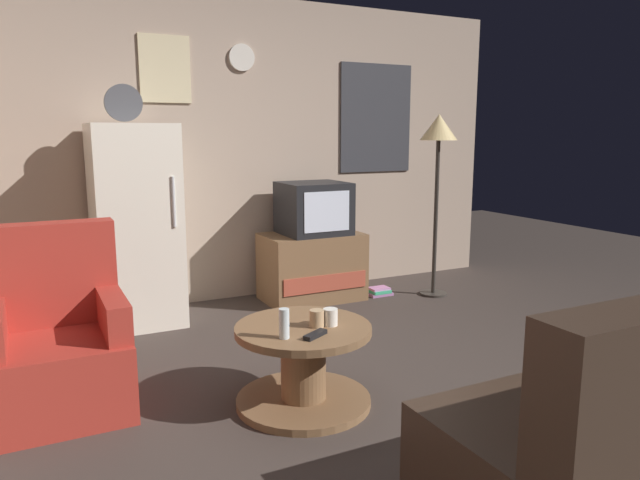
{
  "coord_description": "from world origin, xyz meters",
  "views": [
    {
      "loc": [
        -1.64,
        -2.45,
        1.43
      ],
      "look_at": [
        0.04,
        0.9,
        0.75
      ],
      "focal_mm": 33.13,
      "sensor_mm": 36.0,
      "label": 1
    }
  ],
  "objects_px": {
    "crt_tv": "(314,208)",
    "remote_control": "(315,335)",
    "tv_stand": "(312,267)",
    "standing_lamp": "(438,142)",
    "coffee_table": "(303,365)",
    "wine_glass": "(284,323)",
    "armchair": "(57,346)",
    "mug_ceramic_white": "(330,317)",
    "book_stack": "(379,291)",
    "mug_ceramic_tan": "(317,318)",
    "fridge": "(136,225)"
  },
  "relations": [
    {
      "from": "tv_stand",
      "to": "standing_lamp",
      "type": "height_order",
      "value": "standing_lamp"
    },
    {
      "from": "crt_tv",
      "to": "mug_ceramic_tan",
      "type": "relative_size",
      "value": 6.0
    },
    {
      "from": "mug_ceramic_tan",
      "to": "coffee_table",
      "type": "bearing_deg",
      "value": 140.9
    },
    {
      "from": "coffee_table",
      "to": "remote_control",
      "type": "relative_size",
      "value": 4.8
    },
    {
      "from": "remote_control",
      "to": "book_stack",
      "type": "xyz_separation_m",
      "value": [
        1.54,
        1.84,
        -0.42
      ]
    },
    {
      "from": "wine_glass",
      "to": "mug_ceramic_white",
      "type": "bearing_deg",
      "value": 13.93
    },
    {
      "from": "mug_ceramic_tan",
      "to": "armchair",
      "type": "distance_m",
      "value": 1.37
    },
    {
      "from": "book_stack",
      "to": "standing_lamp",
      "type": "bearing_deg",
      "value": -24.61
    },
    {
      "from": "armchair",
      "to": "book_stack",
      "type": "bearing_deg",
      "value": 22.35
    },
    {
      "from": "fridge",
      "to": "book_stack",
      "type": "bearing_deg",
      "value": -4.6
    },
    {
      "from": "mug_ceramic_white",
      "to": "remote_control",
      "type": "height_order",
      "value": "mug_ceramic_white"
    },
    {
      "from": "armchair",
      "to": "standing_lamp",
      "type": "bearing_deg",
      "value": 16.06
    },
    {
      "from": "wine_glass",
      "to": "remote_control",
      "type": "xyz_separation_m",
      "value": [
        0.14,
        -0.05,
        -0.06
      ]
    },
    {
      "from": "crt_tv",
      "to": "book_stack",
      "type": "relative_size",
      "value": 2.5
    },
    {
      "from": "crt_tv",
      "to": "tv_stand",
      "type": "bearing_deg",
      "value": 176.73
    },
    {
      "from": "armchair",
      "to": "tv_stand",
      "type": "bearing_deg",
      "value": 31.04
    },
    {
      "from": "tv_stand",
      "to": "remote_control",
      "type": "distance_m",
      "value": 2.21
    },
    {
      "from": "tv_stand",
      "to": "crt_tv",
      "type": "xyz_separation_m",
      "value": [
        0.02,
        -0.0,
        0.51
      ]
    },
    {
      "from": "coffee_table",
      "to": "wine_glass",
      "type": "bearing_deg",
      "value": -141.44
    },
    {
      "from": "mug_ceramic_tan",
      "to": "fridge",
      "type": "bearing_deg",
      "value": 107.42
    },
    {
      "from": "crt_tv",
      "to": "remote_control",
      "type": "relative_size",
      "value": 3.6
    },
    {
      "from": "coffee_table",
      "to": "wine_glass",
      "type": "relative_size",
      "value": 4.8
    },
    {
      "from": "crt_tv",
      "to": "wine_glass",
      "type": "height_order",
      "value": "crt_tv"
    },
    {
      "from": "wine_glass",
      "to": "armchair",
      "type": "height_order",
      "value": "armchair"
    },
    {
      "from": "armchair",
      "to": "fridge",
      "type": "bearing_deg",
      "value": 63.37
    },
    {
      "from": "wine_glass",
      "to": "armchair",
      "type": "bearing_deg",
      "value": 145.82
    },
    {
      "from": "armchair",
      "to": "book_stack",
      "type": "xyz_separation_m",
      "value": [
        2.68,
        1.1,
        -0.31
      ]
    },
    {
      "from": "mug_ceramic_tan",
      "to": "book_stack",
      "type": "xyz_separation_m",
      "value": [
        1.46,
        1.7,
        -0.45
      ]
    },
    {
      "from": "wine_glass",
      "to": "mug_ceramic_tan",
      "type": "xyz_separation_m",
      "value": [
        0.22,
        0.08,
        -0.03
      ]
    },
    {
      "from": "mug_ceramic_white",
      "to": "crt_tv",
      "type": "bearing_deg",
      "value": 66.47
    },
    {
      "from": "tv_stand",
      "to": "wine_glass",
      "type": "height_order",
      "value": "wine_glass"
    },
    {
      "from": "wine_glass",
      "to": "mug_ceramic_white",
      "type": "relative_size",
      "value": 1.67
    },
    {
      "from": "crt_tv",
      "to": "remote_control",
      "type": "xyz_separation_m",
      "value": [
        -0.96,
        -1.99,
        -0.35
      ]
    },
    {
      "from": "armchair",
      "to": "mug_ceramic_white",
      "type": "bearing_deg",
      "value": -25.12
    },
    {
      "from": "standing_lamp",
      "to": "armchair",
      "type": "bearing_deg",
      "value": -163.94
    },
    {
      "from": "remote_control",
      "to": "crt_tv",
      "type": "bearing_deg",
      "value": 35.51
    },
    {
      "from": "mug_ceramic_white",
      "to": "book_stack",
      "type": "xyz_separation_m",
      "value": [
        1.39,
        1.71,
        -0.45
      ]
    },
    {
      "from": "book_stack",
      "to": "armchair",
      "type": "bearing_deg",
      "value": -157.65
    },
    {
      "from": "mug_ceramic_white",
      "to": "book_stack",
      "type": "height_order",
      "value": "mug_ceramic_white"
    },
    {
      "from": "coffee_table",
      "to": "mug_ceramic_tan",
      "type": "distance_m",
      "value": 0.27
    },
    {
      "from": "armchair",
      "to": "wine_glass",
      "type": "bearing_deg",
      "value": -34.18
    },
    {
      "from": "fridge",
      "to": "mug_ceramic_tan",
      "type": "height_order",
      "value": "fridge"
    },
    {
      "from": "crt_tv",
      "to": "armchair",
      "type": "distance_m",
      "value": 2.5
    },
    {
      "from": "remote_control",
      "to": "book_stack",
      "type": "height_order",
      "value": "remote_control"
    },
    {
      "from": "coffee_table",
      "to": "mug_ceramic_white",
      "type": "distance_m",
      "value": 0.3
    },
    {
      "from": "fridge",
      "to": "wine_glass",
      "type": "xyz_separation_m",
      "value": [
        0.37,
        -1.95,
        -0.24
      ]
    },
    {
      "from": "tv_stand",
      "to": "book_stack",
      "type": "height_order",
      "value": "tv_stand"
    },
    {
      "from": "remote_control",
      "to": "armchair",
      "type": "distance_m",
      "value": 1.36
    },
    {
      "from": "fridge",
      "to": "armchair",
      "type": "distance_m",
      "value": 1.48
    },
    {
      "from": "fridge",
      "to": "mug_ceramic_white",
      "type": "relative_size",
      "value": 19.67
    }
  ]
}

